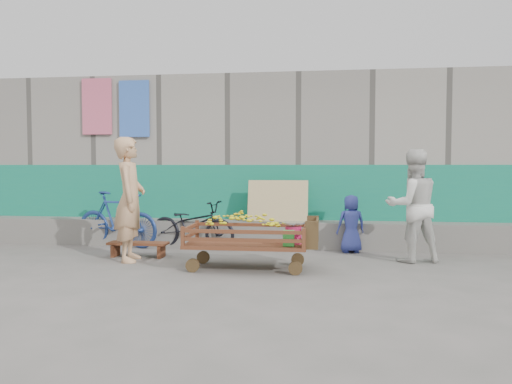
# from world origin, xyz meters

# --- Properties ---
(ground) EXTENTS (80.00, 80.00, 0.00)m
(ground) POSITION_xyz_m (0.00, 0.00, 0.00)
(ground) COLOR #595852
(ground) RESTS_ON ground
(building_wall) EXTENTS (12.00, 3.50, 3.00)m
(building_wall) POSITION_xyz_m (-0.00, 4.05, 1.47)
(building_wall) COLOR gray
(building_wall) RESTS_ON ground
(banana_cart) EXTENTS (1.75, 0.80, 0.75)m
(banana_cart) POSITION_xyz_m (0.00, 0.52, 0.51)
(banana_cart) COLOR #562C1A
(banana_cart) RESTS_ON ground
(bench) EXTENTS (0.91, 0.27, 0.23)m
(bench) POSITION_xyz_m (-1.73, 1.19, 0.17)
(bench) COLOR #562C1A
(bench) RESTS_ON ground
(vendor_man) EXTENTS (0.55, 0.73, 1.80)m
(vendor_man) POSITION_xyz_m (-1.73, 0.88, 0.90)
(vendor_man) COLOR tan
(vendor_man) RESTS_ON ground
(woman) EXTENTS (0.91, 0.79, 1.62)m
(woman) POSITION_xyz_m (2.32, 1.36, 0.81)
(woman) COLOR silver
(woman) RESTS_ON ground
(child) EXTENTS (0.51, 0.40, 0.92)m
(child) POSITION_xyz_m (1.49, 2.01, 0.46)
(child) COLOR #323D98
(child) RESTS_ON ground
(bicycle_dark) EXTENTS (1.60, 0.83, 0.80)m
(bicycle_dark) POSITION_xyz_m (-1.12, 2.05, 0.40)
(bicycle_dark) COLOR black
(bicycle_dark) RESTS_ON ground
(bicycle_blue) EXTENTS (1.64, 0.80, 0.95)m
(bicycle_blue) POSITION_xyz_m (-2.43, 2.05, 0.47)
(bicycle_blue) COLOR navy
(bicycle_blue) RESTS_ON ground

